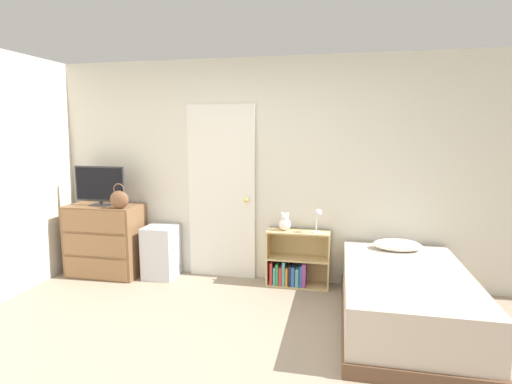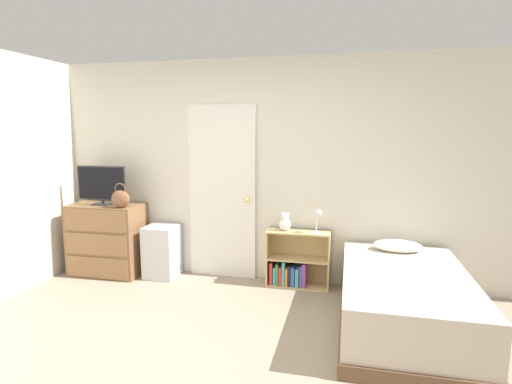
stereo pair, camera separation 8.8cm
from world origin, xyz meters
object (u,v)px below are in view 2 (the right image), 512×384
object	(u,v)px
handbag	(121,199)
storage_bin	(162,251)
desk_lamp	(318,216)
bed	(404,300)
tv	(102,185)
bookshelf	(294,265)
teddy_bear	(285,223)
dresser	(107,239)

from	to	relation	value
handbag	storage_bin	size ratio (longest dim) A/B	0.47
storage_bin	desk_lamp	xyz separation A→B (m)	(1.84, 0.03, 0.51)
desk_lamp	bed	world-z (taller)	desk_lamp
tv	bookshelf	size ratio (longest dim) A/B	0.91
bed	storage_bin	bearing A→B (deg)	165.25
tv	handbag	world-z (taller)	tv
teddy_bear	desk_lamp	size ratio (longest dim) A/B	0.77
handbag	teddy_bear	world-z (taller)	handbag
storage_bin	desk_lamp	world-z (taller)	desk_lamp
dresser	bookshelf	distance (m)	2.29
desk_lamp	bed	size ratio (longest dim) A/B	0.15
storage_bin	teddy_bear	world-z (taller)	teddy_bear
handbag	bed	world-z (taller)	handbag
dresser	bookshelf	world-z (taller)	dresser
storage_bin	bed	xyz separation A→B (m)	(2.67, -0.70, -0.05)
dresser	tv	size ratio (longest dim) A/B	1.37
dresser	bed	distance (m)	3.43
handbag	teddy_bear	bearing A→B (deg)	8.00
tv	handbag	size ratio (longest dim) A/B	2.19
teddy_bear	handbag	bearing A→B (deg)	-172.00
dresser	handbag	size ratio (longest dim) A/B	2.99
handbag	teddy_bear	xyz separation A→B (m)	(1.87, 0.26, -0.24)
tv	bookshelf	bearing A→B (deg)	3.48
teddy_bear	bed	bearing A→B (deg)	-32.77
teddy_bear	bed	size ratio (longest dim) A/B	0.11
dresser	desk_lamp	xyz separation A→B (m)	(2.54, 0.08, 0.39)
desk_lamp	handbag	bearing A→B (deg)	-174.17
storage_bin	bookshelf	distance (m)	1.59
storage_bin	bookshelf	size ratio (longest dim) A/B	0.89
bookshelf	desk_lamp	bearing A→B (deg)	-8.55
tv	teddy_bear	xyz separation A→B (m)	(2.19, 0.14, -0.38)
storage_bin	bookshelf	xyz separation A→B (m)	(1.59, 0.07, -0.07)
tv	storage_bin	xyz separation A→B (m)	(0.72, 0.07, -0.79)
teddy_bear	dresser	bearing A→B (deg)	-176.93
dresser	desk_lamp	bearing A→B (deg)	1.84
desk_lamp	bed	xyz separation A→B (m)	(0.83, -0.73, -0.56)
teddy_bear	desk_lamp	xyz separation A→B (m)	(0.36, -0.04, 0.10)
desk_lamp	bookshelf	bearing A→B (deg)	171.45
storage_bin	bed	size ratio (longest dim) A/B	0.34
handbag	bookshelf	world-z (taller)	handbag
bed	bookshelf	bearing A→B (deg)	144.56
dresser	tv	bearing A→B (deg)	-135.51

